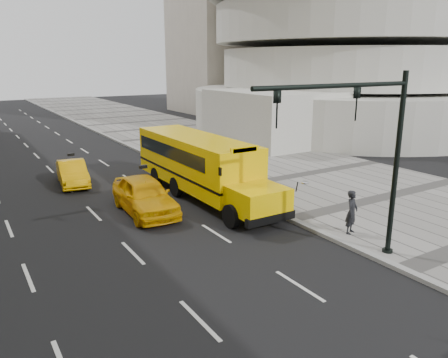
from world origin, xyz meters
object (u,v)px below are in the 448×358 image
taxi_near (145,195)px  taxi_far (73,173)px  traffic_signal (370,146)px  school_bus (198,161)px  pedestrian (352,212)px

taxi_near → taxi_far: size_ratio=1.21×
taxi_near → traffic_signal: 10.31m
school_bus → pedestrian: bearing=-74.0°
taxi_far → pedestrian: 15.43m
pedestrian → traffic_signal: traffic_signal is taller
taxi_near → traffic_signal: size_ratio=0.77×
school_bus → traffic_signal: traffic_signal is taller
pedestrian → school_bus: bearing=83.4°
taxi_near → taxi_far: (-1.63, 6.61, -0.17)m
school_bus → taxi_far: 7.47m
school_bus → pedestrian: 8.52m
traffic_signal → pedestrian: bearing=49.7°
pedestrian → taxi_near: bearing=107.3°
taxi_far → pedestrian: pedestrian is taller
taxi_near → pedestrian: (5.79, -6.92, 0.18)m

